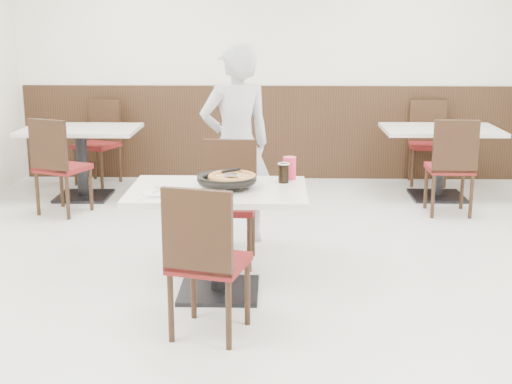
{
  "coord_description": "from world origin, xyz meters",
  "views": [
    {
      "loc": [
        0.02,
        -4.86,
        1.88
      ],
      "look_at": [
        -0.11,
        -0.3,
        0.76
      ],
      "focal_mm": 50.0,
      "sensor_mm": 36.0,
      "label": 1
    }
  ],
  "objects_px": {
    "chair_far": "(228,204)",
    "bg_chair_left_far": "(97,143)",
    "main_table": "(218,241)",
    "bg_chair_right_near": "(450,166)",
    "bg_table_right": "(439,163)",
    "diner_person": "(236,145)",
    "pizza": "(232,179)",
    "bg_table_left": "(82,163)",
    "side_plate": "(156,193)",
    "chair_near": "(209,259)",
    "cola_glass": "(284,173)",
    "pizza_pan": "(227,182)",
    "bg_chair_right_far": "(428,143)",
    "red_cup": "(289,168)",
    "bg_chair_left_near": "(63,166)"
  },
  "relations": [
    {
      "from": "main_table",
      "to": "bg_table_right",
      "type": "relative_size",
      "value": 1.0
    },
    {
      "from": "main_table",
      "to": "bg_table_left",
      "type": "height_order",
      "value": "same"
    },
    {
      "from": "main_table",
      "to": "bg_chair_left_far",
      "type": "height_order",
      "value": "bg_chair_left_far"
    },
    {
      "from": "bg_chair_left_near",
      "to": "bg_chair_right_far",
      "type": "xyz_separation_m",
      "value": [
        3.81,
        1.35,
        0.0
      ]
    },
    {
      "from": "bg_table_right",
      "to": "diner_person",
      "type": "bearing_deg",
      "value": -142.14
    },
    {
      "from": "bg_chair_left_near",
      "to": "bg_chair_right_near",
      "type": "distance_m",
      "value": 3.76
    },
    {
      "from": "chair_near",
      "to": "bg_chair_left_far",
      "type": "relative_size",
      "value": 1.0
    },
    {
      "from": "red_cup",
      "to": "bg_chair_right_near",
      "type": "bearing_deg",
      "value": 48.77
    },
    {
      "from": "red_cup",
      "to": "bg_chair_left_far",
      "type": "relative_size",
      "value": 0.17
    },
    {
      "from": "chair_far",
      "to": "bg_chair_left_far",
      "type": "relative_size",
      "value": 1.0
    },
    {
      "from": "pizza",
      "to": "diner_person",
      "type": "height_order",
      "value": "diner_person"
    },
    {
      "from": "pizza",
      "to": "chair_near",
      "type": "bearing_deg",
      "value": -98.32
    },
    {
      "from": "cola_glass",
      "to": "red_cup",
      "type": "distance_m",
      "value": 0.13
    },
    {
      "from": "chair_far",
      "to": "cola_glass",
      "type": "height_order",
      "value": "chair_far"
    },
    {
      "from": "chair_far",
      "to": "bg_chair_right_far",
      "type": "relative_size",
      "value": 1.0
    },
    {
      "from": "pizza",
      "to": "cola_glass",
      "type": "height_order",
      "value": "cola_glass"
    },
    {
      "from": "bg_table_left",
      "to": "bg_chair_right_far",
      "type": "distance_m",
      "value": 3.87
    },
    {
      "from": "chair_near",
      "to": "diner_person",
      "type": "relative_size",
      "value": 0.56
    },
    {
      "from": "pizza_pan",
      "to": "bg_chair_right_far",
      "type": "distance_m",
      "value": 3.98
    },
    {
      "from": "bg_table_left",
      "to": "red_cup",
      "type": "bearing_deg",
      "value": -47.55
    },
    {
      "from": "side_plate",
      "to": "bg_table_right",
      "type": "height_order",
      "value": "side_plate"
    },
    {
      "from": "chair_far",
      "to": "bg_chair_left_far",
      "type": "height_order",
      "value": "same"
    },
    {
      "from": "diner_person",
      "to": "side_plate",
      "type": "bearing_deg",
      "value": 47.68
    },
    {
      "from": "red_cup",
      "to": "chair_far",
      "type": "bearing_deg",
      "value": 146.75
    },
    {
      "from": "pizza_pan",
      "to": "bg_table_right",
      "type": "distance_m",
      "value": 3.46
    },
    {
      "from": "pizza",
      "to": "bg_table_left",
      "type": "bearing_deg",
      "value": 123.61
    },
    {
      "from": "main_table",
      "to": "bg_chair_right_near",
      "type": "xyz_separation_m",
      "value": [
        2.08,
        2.12,
        0.1
      ]
    },
    {
      "from": "bg_chair_left_far",
      "to": "chair_near",
      "type": "bearing_deg",
      "value": 134.85
    },
    {
      "from": "pizza_pan",
      "to": "diner_person",
      "type": "height_order",
      "value": "diner_person"
    },
    {
      "from": "diner_person",
      "to": "bg_chair_left_near",
      "type": "height_order",
      "value": "diner_person"
    },
    {
      "from": "pizza",
      "to": "bg_chair_left_near",
      "type": "relative_size",
      "value": 0.31
    },
    {
      "from": "side_plate",
      "to": "bg_chair_right_far",
      "type": "height_order",
      "value": "bg_chair_right_far"
    },
    {
      "from": "side_plate",
      "to": "chair_far",
      "type": "bearing_deg",
      "value": 62.03
    },
    {
      "from": "pizza",
      "to": "bg_table_left",
      "type": "relative_size",
      "value": 0.24
    },
    {
      "from": "chair_far",
      "to": "diner_person",
      "type": "relative_size",
      "value": 0.56
    },
    {
      "from": "pizza_pan",
      "to": "bg_chair_left_far",
      "type": "distance_m",
      "value": 3.72
    },
    {
      "from": "pizza",
      "to": "bg_chair_left_far",
      "type": "relative_size",
      "value": 0.31
    },
    {
      "from": "bg_table_right",
      "to": "side_plate",
      "type": "bearing_deg",
      "value": -130.62
    },
    {
      "from": "chair_near",
      "to": "bg_chair_left_far",
      "type": "bearing_deg",
      "value": 127.86
    },
    {
      "from": "bg_chair_left_near",
      "to": "pizza_pan",
      "type": "bearing_deg",
      "value": -26.91
    },
    {
      "from": "bg_chair_left_far",
      "to": "bg_chair_right_far",
      "type": "height_order",
      "value": "same"
    },
    {
      "from": "pizza_pan",
      "to": "bg_table_left",
      "type": "bearing_deg",
      "value": 123.05
    },
    {
      "from": "chair_far",
      "to": "cola_glass",
      "type": "bearing_deg",
      "value": 137.62
    },
    {
      "from": "bg_chair_right_near",
      "to": "bg_chair_right_far",
      "type": "xyz_separation_m",
      "value": [
        0.06,
        1.27,
        0.0
      ]
    },
    {
      "from": "pizza",
      "to": "side_plate",
      "type": "bearing_deg",
      "value": -158.81
    },
    {
      "from": "side_plate",
      "to": "bg_chair_left_near",
      "type": "distance_m",
      "value": 2.58
    },
    {
      "from": "pizza",
      "to": "bg_table_right",
      "type": "xyz_separation_m",
      "value": [
        2.03,
        2.74,
        -0.44
      ]
    },
    {
      "from": "bg_chair_right_near",
      "to": "red_cup",
      "type": "bearing_deg",
      "value": -130.34
    },
    {
      "from": "main_table",
      "to": "pizza",
      "type": "distance_m",
      "value": 0.45
    },
    {
      "from": "chair_near",
      "to": "side_plate",
      "type": "height_order",
      "value": "chair_near"
    }
  ]
}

